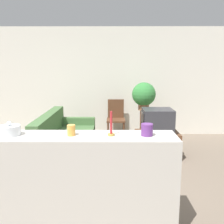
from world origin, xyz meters
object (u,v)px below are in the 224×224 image
(wooden_chair, at_px, (116,117))
(potted_plant, at_px, (144,95))
(decorative_bowl, at_px, (10,130))
(television, at_px, (157,121))
(couch, at_px, (65,142))

(wooden_chair, height_order, potted_plant, potted_plant)
(potted_plant, relative_size, decorative_bowl, 2.98)
(television, relative_size, potted_plant, 0.90)
(wooden_chair, bearing_deg, television, -60.12)
(wooden_chair, bearing_deg, decorative_bowl, -107.27)
(television, bearing_deg, potted_plant, 98.07)
(television, distance_m, decorative_bowl, 2.93)
(decorative_bowl, bearing_deg, couch, 87.65)
(wooden_chair, relative_size, decorative_bowl, 4.42)
(couch, xyz_separation_m, wooden_chair, (1.01, 1.28, 0.24))
(wooden_chair, bearing_deg, couch, -128.39)
(potted_plant, bearing_deg, couch, -150.28)
(television, bearing_deg, decorative_bowl, -130.44)
(television, distance_m, potted_plant, 1.09)
(couch, height_order, wooden_chair, wooden_chair)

